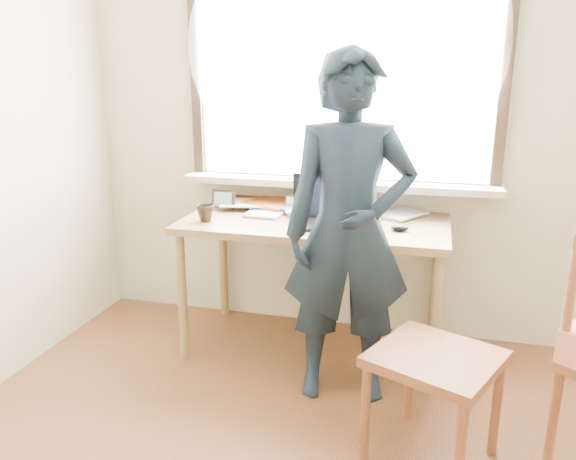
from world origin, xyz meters
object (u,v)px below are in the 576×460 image
(mug_dark, at_px, (205,213))
(person, at_px, (349,231))
(laptop, at_px, (329,212))
(mug_white, at_px, (295,203))
(desk, at_px, (315,234))
(work_chair, at_px, (435,371))

(mug_dark, xyz_separation_m, person, (0.82, -0.22, 0.02))
(laptop, xyz_separation_m, mug_white, (-0.24, 0.23, -0.02))
(mug_white, bearing_deg, person, -55.37)
(desk, relative_size, laptop, 3.24)
(mug_white, height_order, person, person)
(mug_white, bearing_deg, desk, -50.88)
(laptop, bearing_deg, mug_dark, -167.40)
(laptop, relative_size, work_chair, 0.74)
(laptop, bearing_deg, mug_white, 136.90)
(mug_dark, bearing_deg, work_chair, -27.22)
(desk, relative_size, mug_dark, 14.82)
(desk, height_order, person, person)
(laptop, relative_size, mug_white, 3.94)
(mug_dark, bearing_deg, person, -15.02)
(mug_dark, height_order, person, person)
(mug_dark, distance_m, person, 0.85)
(mug_white, bearing_deg, mug_dark, -137.90)
(mug_dark, relative_size, work_chair, 0.16)
(laptop, relative_size, mug_dark, 4.57)
(desk, xyz_separation_m, mug_white, (-0.16, 0.20, 0.12))
(desk, distance_m, person, 0.49)
(desk, height_order, laptop, laptop)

